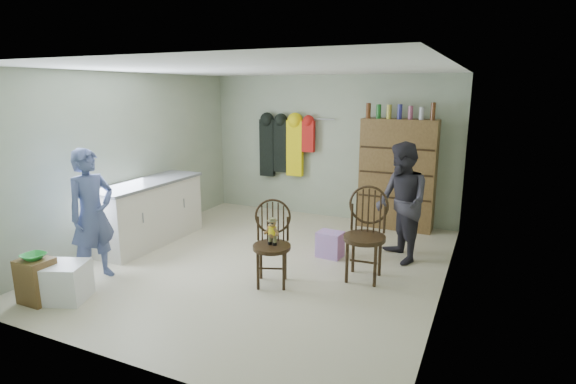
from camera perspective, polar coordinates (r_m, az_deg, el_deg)
The scene contains 13 objects.
ground_plane at distance 6.08m, azimuth -2.97°, elevation -8.92°, with size 5.00×5.00×0.00m, color beige.
room_walls at distance 6.16m, azimuth -0.82°, elevation 6.56°, with size 5.00×5.00×5.00m.
counter at distance 7.01m, azimuth -17.28°, elevation -2.45°, with size 0.64×1.86×0.94m.
stool at distance 5.64m, azimuth -29.29°, elevation -9.77°, with size 0.34×0.29×0.49m, color brown.
bowl at distance 5.55m, azimuth -29.61°, elevation -7.15°, with size 0.24×0.24×0.06m, color green.
plastic_tub at distance 5.56m, azimuth -26.42°, elevation -10.20°, with size 0.44×0.42×0.42m, color white.
chair_front at distance 5.29m, azimuth -2.02°, elevation -5.88°, with size 0.58×0.58×1.00m.
chair_far at distance 5.50m, azimuth 9.85°, elevation -4.78°, with size 0.54×0.54×1.13m.
striped_bag at distance 6.24m, azimuth 5.35°, elevation -6.63°, with size 0.34×0.26×0.35m, color pink.
person_left at distance 5.84m, azimuth -23.63°, elevation -2.69°, with size 0.58×0.38×1.60m, color #495687.
person_right at distance 6.09m, azimuth 14.22°, elevation -1.35°, with size 0.78×0.61×1.60m, color #2D2B33.
dresser at distance 7.54m, azimuth 13.73°, elevation 2.25°, with size 1.20×0.39×2.07m.
coat_rack at distance 8.21m, azimuth -0.45°, elevation 5.86°, with size 1.42×0.12×1.09m.
Camera 1 is at (2.65, -4.98, 2.27)m, focal length 28.00 mm.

